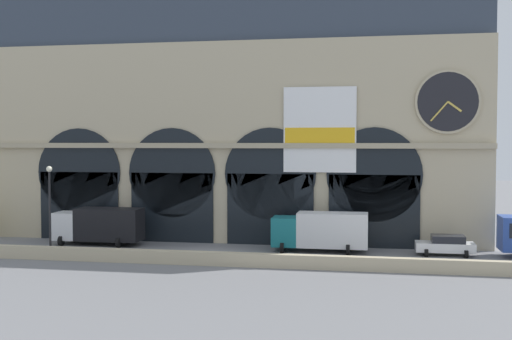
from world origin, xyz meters
TOP-DOWN VIEW (x-y plane):
  - ground_plane at (0.00, 0.00)m, footprint 200.00×200.00m
  - quay_parapet_wall at (0.00, -4.49)m, footprint 90.00×0.70m
  - station_building at (0.03, 7.85)m, footprint 44.78×6.10m
  - box_truck_midwest at (-9.88, 2.38)m, footprint 7.50×2.91m
  - box_truck_mideast at (8.81, 2.34)m, footprint 7.50×2.91m
  - car_east at (18.35, 2.49)m, footprint 4.40×2.22m
  - street_lamp_quayside at (-11.10, -3.69)m, footprint 0.44×0.44m

SIDE VIEW (x-z plane):
  - ground_plane at x=0.00m, z-range 0.00..0.00m
  - quay_parapet_wall at x=0.00m, z-range 0.00..0.95m
  - car_east at x=18.35m, z-range 0.03..1.58m
  - box_truck_midwest at x=-9.88m, z-range 0.14..3.26m
  - box_truck_mideast at x=8.81m, z-range 0.14..3.26m
  - street_lamp_quayside at x=-11.10m, z-range 0.96..7.86m
  - station_building at x=0.03m, z-range -0.29..21.64m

